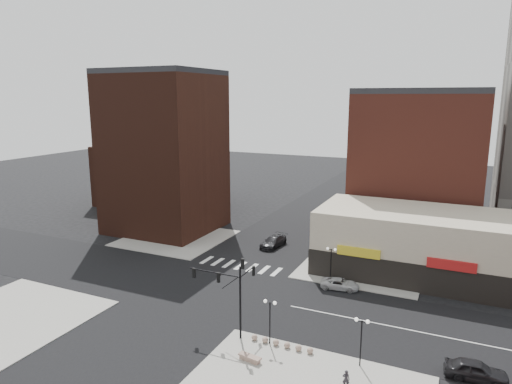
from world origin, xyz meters
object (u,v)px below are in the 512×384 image
at_px(street_lamp_se_a, 270,311).
at_px(street_lamp_se_b, 362,330).
at_px(white_suv, 340,284).
at_px(pedestrian, 346,379).
at_px(dark_sedan_east, 476,370).
at_px(stone_bench, 250,358).
at_px(dark_sedan_north, 273,242).
at_px(street_lamp_ne, 331,256).
at_px(traffic_signal, 233,285).

height_order(street_lamp_se_a, street_lamp_se_b, same).
relative_size(white_suv, pedestrian, 2.89).
distance_m(street_lamp_se_a, street_lamp_se_b, 8.00).
xyz_separation_m(dark_sedan_east, stone_bench, (-17.00, -5.26, -0.42)).
bearing_deg(street_lamp_se_a, street_lamp_se_b, 0.00).
height_order(dark_sedan_north, pedestrian, pedestrian).
bearing_deg(street_lamp_ne, dark_sedan_north, 140.72).
xyz_separation_m(white_suv, dark_sedan_north, (-12.72, 10.65, 0.18)).
height_order(street_lamp_ne, dark_sedan_east, street_lamp_ne).
height_order(dark_sedan_east, pedestrian, pedestrian).
bearing_deg(street_lamp_se_a, pedestrian, -23.87).
xyz_separation_m(white_suv, pedestrian, (5.14, -17.90, 0.27)).
bearing_deg(white_suv, dark_sedan_north, 42.50).
relative_size(street_lamp_se_a, street_lamp_se_b, 1.00).
distance_m(street_lamp_ne, dark_sedan_east, 21.00).
distance_m(street_lamp_ne, white_suv, 3.44).
xyz_separation_m(street_lamp_se_b, white_suv, (-5.46, 14.50, -2.68)).
bearing_deg(pedestrian, street_lamp_ne, -83.24).
relative_size(white_suv, dark_sedan_east, 0.94).
relative_size(dark_sedan_north, pedestrian, 3.58).
height_order(street_lamp_se_b, stone_bench, street_lamp_se_b).
height_order(white_suv, dark_sedan_east, dark_sedan_east).
xyz_separation_m(traffic_signal, dark_sedan_north, (-6.42, 24.98, -4.18)).
relative_size(dark_sedan_east, stone_bench, 2.22).
distance_m(street_lamp_se_b, pedestrian, 4.18).
relative_size(traffic_signal, street_lamp_se_a, 1.87).
relative_size(street_lamp_ne, pedestrian, 2.75).
relative_size(street_lamp_ne, white_suv, 0.95).
bearing_deg(white_suv, dark_sedan_east, -139.06).
bearing_deg(street_lamp_ne, street_lamp_se_b, -66.37).
bearing_deg(street_lamp_se_a, street_lamp_ne, 86.42).
bearing_deg(street_lamp_se_b, dark_sedan_north, 125.87).
relative_size(street_lamp_se_b, dark_sedan_east, 0.90).
xyz_separation_m(street_lamp_se_a, dark_sedan_north, (-10.19, 25.15, -2.51)).
bearing_deg(street_lamp_ne, street_lamp_se_a, -93.58).
height_order(traffic_signal, street_lamp_ne, traffic_signal).
bearing_deg(traffic_signal, street_lamp_se_b, -0.82).
distance_m(street_lamp_se_b, stone_bench, 9.48).
bearing_deg(stone_bench, street_lamp_ne, 94.55).
relative_size(traffic_signal, dark_sedan_north, 1.44).
bearing_deg(dark_sedan_north, dark_sedan_east, -33.86).
bearing_deg(dark_sedan_north, street_lamp_se_b, -47.23).
height_order(street_lamp_ne, dark_sedan_north, street_lamp_ne).
xyz_separation_m(street_lamp_ne, white_suv, (1.54, -1.50, -2.68)).
relative_size(street_lamp_se_a, dark_sedan_east, 0.90).
bearing_deg(stone_bench, street_lamp_se_b, 29.35).
bearing_deg(street_lamp_ne, traffic_signal, -106.75).
xyz_separation_m(pedestrian, stone_bench, (-8.13, 0.24, -0.50)).
height_order(dark_sedan_north, stone_bench, dark_sedan_north).
distance_m(dark_sedan_north, pedestrian, 33.68).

